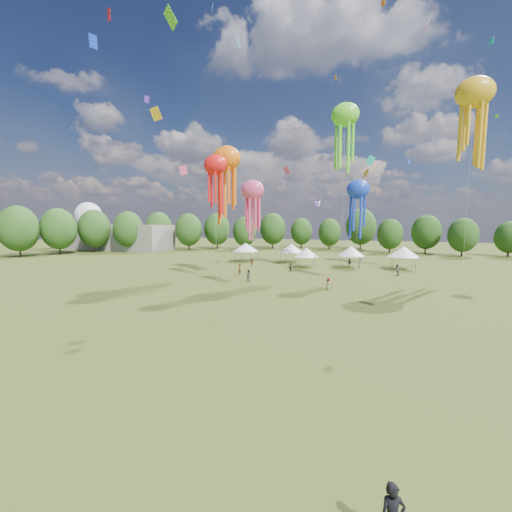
% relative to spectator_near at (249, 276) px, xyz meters
% --- Properties ---
extents(ground, '(300.00, 300.00, 0.00)m').
position_rel_spectator_near_xyz_m(ground, '(9.86, -32.91, -0.90)').
color(ground, '#384416').
rests_on(ground, ground).
extents(spectator_near, '(1.06, 0.95, 1.80)m').
position_rel_spectator_near_xyz_m(spectator_near, '(0.00, 0.00, 0.00)').
color(spectator_near, gray).
rests_on(spectator_near, ground).
extents(spectators_far, '(27.99, 25.27, 1.93)m').
position_rel_spectator_near_xyz_m(spectators_far, '(9.87, 13.51, -0.05)').
color(spectators_far, gray).
rests_on(spectators_far, ground).
extents(festival_tents, '(38.61, 12.38, 4.38)m').
position_rel_spectator_near_xyz_m(festival_tents, '(6.76, 22.17, 2.32)').
color(festival_tents, '#47474C').
rests_on(festival_tents, ground).
extents(show_kites, '(42.86, 26.56, 32.49)m').
position_rel_spectator_near_xyz_m(show_kites, '(14.82, 10.62, 20.73)').
color(show_kites, '#FB1816').
rests_on(show_kites, ground).
extents(small_kites, '(67.09, 57.73, 44.48)m').
position_rel_spectator_near_xyz_m(small_kites, '(9.46, 9.71, 28.23)').
color(small_kites, '#FB1816').
rests_on(small_kites, ground).
extents(treeline, '(201.57, 95.24, 13.43)m').
position_rel_spectator_near_xyz_m(treeline, '(5.99, 29.61, 5.64)').
color(treeline, '#38281C').
rests_on(treeline, ground).
extents(hangar, '(40.00, 12.00, 8.00)m').
position_rel_spectator_near_xyz_m(hangar, '(-62.14, 39.09, 3.10)').
color(hangar, gray).
rests_on(hangar, ground).
extents(radome, '(9.00, 9.00, 16.00)m').
position_rel_spectator_near_xyz_m(radome, '(-78.14, 45.09, 9.09)').
color(radome, white).
rests_on(radome, ground).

